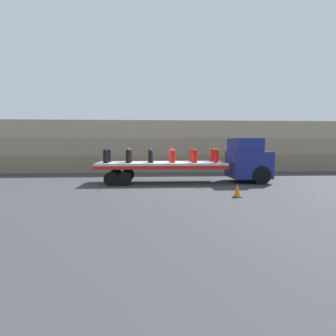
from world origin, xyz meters
TOP-DOWN VIEW (x-y plane):
  - ground_plane at (0.00, 0.00)m, footprint 120.00×120.00m
  - rock_cliff at (0.00, 7.50)m, footprint 60.00×3.30m
  - truck_cab at (5.68, 0.00)m, footprint 2.43×2.56m
  - flatbed_trailer at (-0.57, 0.00)m, footprint 8.01×2.56m
  - fire_hydrant_black_near_0 at (-3.41, -0.54)m, footprint 0.37×0.60m
  - fire_hydrant_black_far_0 at (-3.41, 0.54)m, footprint 0.37×0.60m
  - fire_hydrant_black_near_1 at (-2.04, -0.54)m, footprint 0.37×0.60m
  - fire_hydrant_black_far_1 at (-2.04, 0.54)m, footprint 0.37×0.60m
  - fire_hydrant_black_near_2 at (-0.68, -0.54)m, footprint 0.37×0.60m
  - fire_hydrant_black_far_2 at (-0.68, 0.54)m, footprint 0.37×0.60m
  - fire_hydrant_red_near_3 at (0.68, -0.54)m, footprint 0.37×0.60m
  - fire_hydrant_red_far_3 at (0.68, 0.54)m, footprint 0.37×0.60m
  - fire_hydrant_red_near_4 at (2.04, -0.54)m, footprint 0.37×0.60m
  - fire_hydrant_red_far_4 at (2.04, 0.54)m, footprint 0.37×0.60m
  - fire_hydrant_red_near_5 at (3.41, -0.54)m, footprint 0.37×0.60m
  - fire_hydrant_red_far_5 at (3.41, 0.54)m, footprint 0.37×0.60m
  - cargo_strap_rear at (-2.04, 0.00)m, footprint 0.05×2.65m
  - cargo_strap_middle at (3.41, 0.00)m, footprint 0.05×2.65m
  - traffic_cone at (3.36, -4.81)m, footprint 0.38×0.38m

SIDE VIEW (x-z plane):
  - ground_plane at x=0.00m, z-range 0.00..0.00m
  - traffic_cone at x=3.36m, z-range -0.01..0.63m
  - flatbed_trailer at x=-0.57m, z-range 0.39..1.70m
  - truck_cab at x=5.68m, z-range 0.00..2.82m
  - fire_hydrant_black_near_0 at x=-3.41m, z-range 1.29..2.15m
  - fire_hydrant_black_far_0 at x=-3.41m, z-range 1.29..2.15m
  - fire_hydrant_black_near_1 at x=-2.04m, z-range 1.29..2.15m
  - fire_hydrant_black_far_1 at x=-2.04m, z-range 1.29..2.15m
  - fire_hydrant_black_near_2 at x=-0.68m, z-range 1.29..2.15m
  - fire_hydrant_black_far_2 at x=-0.68m, z-range 1.29..2.15m
  - fire_hydrant_red_near_3 at x=0.68m, z-range 1.29..2.15m
  - fire_hydrant_red_far_3 at x=0.68m, z-range 1.29..2.15m
  - fire_hydrant_red_near_4 at x=2.04m, z-range 1.29..2.15m
  - fire_hydrant_red_far_4 at x=2.04m, z-range 1.29..2.15m
  - fire_hydrant_red_near_5 at x=3.41m, z-range 1.29..2.15m
  - fire_hydrant_red_far_5 at x=3.41m, z-range 1.29..2.15m
  - cargo_strap_rear at x=-2.04m, z-range 2.16..2.17m
  - cargo_strap_middle at x=3.41m, z-range 2.16..2.17m
  - rock_cliff at x=0.00m, z-range 0.00..4.50m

